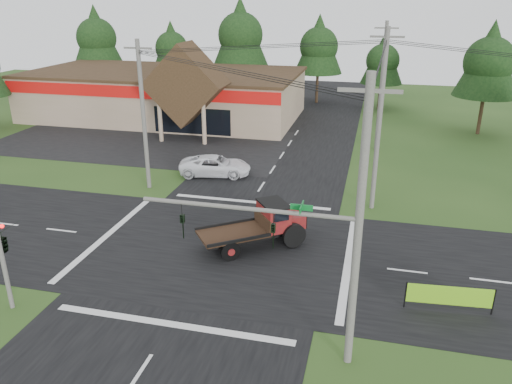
% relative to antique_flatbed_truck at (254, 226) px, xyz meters
% --- Properties ---
extents(ground, '(120.00, 120.00, 0.00)m').
position_rel_antique_flatbed_truck_xyz_m(ground, '(-1.72, -0.80, -1.26)').
color(ground, '#244217').
rests_on(ground, ground).
extents(road_ns, '(12.00, 120.00, 0.02)m').
position_rel_antique_flatbed_truck_xyz_m(road_ns, '(-1.72, -0.80, -1.25)').
color(road_ns, black).
rests_on(road_ns, ground).
extents(road_ew, '(120.00, 12.00, 0.02)m').
position_rel_antique_flatbed_truck_xyz_m(road_ew, '(-1.72, -0.80, -1.25)').
color(road_ew, black).
rests_on(road_ew, ground).
extents(parking_apron, '(28.00, 14.00, 0.02)m').
position_rel_antique_flatbed_truck_xyz_m(parking_apron, '(-15.72, 18.20, -1.24)').
color(parking_apron, black).
rests_on(parking_apron, ground).
extents(cvs_building, '(30.40, 18.20, 9.19)m').
position_rel_antique_flatbed_truck_xyz_m(cvs_building, '(-17.42, 28.77, 1.52)').
color(cvs_building, '#9B8469').
rests_on(cvs_building, ground).
extents(traffic_signal_mast, '(8.12, 0.24, 7.00)m').
position_rel_antique_flatbed_truck_xyz_m(traffic_signal_mast, '(4.10, -8.30, 3.17)').
color(traffic_signal_mast, '#595651').
rests_on(traffic_signal_mast, ground).
extents(traffic_signal_corner, '(0.53, 2.48, 4.40)m').
position_rel_antique_flatbed_truck_xyz_m(traffic_signal_corner, '(-9.22, -8.12, 2.27)').
color(traffic_signal_corner, '#595651').
rests_on(traffic_signal_corner, ground).
extents(utility_pole_nr, '(2.00, 0.30, 11.00)m').
position_rel_antique_flatbed_truck_xyz_m(utility_pole_nr, '(5.78, -8.30, 4.38)').
color(utility_pole_nr, '#595651').
rests_on(utility_pole_nr, ground).
extents(utility_pole_nw, '(2.00, 0.30, 10.50)m').
position_rel_antique_flatbed_truck_xyz_m(utility_pole_nw, '(-9.72, 7.20, 4.13)').
color(utility_pole_nw, '#595651').
rests_on(utility_pole_nw, ground).
extents(utility_pole_ne, '(2.00, 0.30, 11.50)m').
position_rel_antique_flatbed_truck_xyz_m(utility_pole_ne, '(6.28, 7.20, 4.63)').
color(utility_pole_ne, '#595651').
rests_on(utility_pole_ne, ground).
extents(utility_pole_n, '(2.00, 0.30, 11.20)m').
position_rel_antique_flatbed_truck_xyz_m(utility_pole_n, '(6.28, 21.20, 4.48)').
color(utility_pole_n, '#595651').
rests_on(utility_pole_n, ground).
extents(tree_row_a, '(6.72, 6.72, 12.12)m').
position_rel_antique_flatbed_truck_xyz_m(tree_row_a, '(-31.72, 39.20, 6.79)').
color(tree_row_a, '#332316').
rests_on(tree_row_a, ground).
extents(tree_row_b, '(5.60, 5.60, 10.10)m').
position_rel_antique_flatbed_truck_xyz_m(tree_row_b, '(-21.72, 41.20, 5.45)').
color(tree_row_b, '#332316').
rests_on(tree_row_b, ground).
extents(tree_row_c, '(7.28, 7.28, 13.13)m').
position_rel_antique_flatbed_truck_xyz_m(tree_row_c, '(-11.72, 40.20, 7.46)').
color(tree_row_c, '#332316').
rests_on(tree_row_c, ground).
extents(tree_row_d, '(6.16, 6.16, 11.11)m').
position_rel_antique_flatbed_truck_xyz_m(tree_row_d, '(-1.72, 41.20, 6.12)').
color(tree_row_d, '#332316').
rests_on(tree_row_d, ground).
extents(tree_row_e, '(5.04, 5.04, 9.09)m').
position_rel_antique_flatbed_truck_xyz_m(tree_row_e, '(6.28, 39.20, 4.78)').
color(tree_row_e, '#332316').
rests_on(tree_row_e, ground).
extents(tree_side_ne, '(6.16, 6.16, 11.11)m').
position_rel_antique_flatbed_truck_xyz_m(tree_side_ne, '(16.28, 29.20, 6.12)').
color(tree_side_ne, '#332316').
rests_on(tree_side_ne, ground).
extents(antique_flatbed_truck, '(6.20, 5.42, 2.52)m').
position_rel_antique_flatbed_truck_xyz_m(antique_flatbed_truck, '(0.00, 0.00, 0.00)').
color(antique_flatbed_truck, '#600D16').
rests_on(antique_flatbed_truck, ground).
extents(roadside_banner, '(3.83, 0.44, 1.31)m').
position_rel_antique_flatbed_truck_xyz_m(roadside_banner, '(9.89, -3.94, -0.60)').
color(roadside_banner, '#70BB18').
rests_on(roadside_banner, ground).
extents(white_pickup, '(5.86, 3.46, 1.53)m').
position_rel_antique_flatbed_truck_xyz_m(white_pickup, '(-5.83, 10.95, -0.49)').
color(white_pickup, white).
rests_on(white_pickup, ground).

